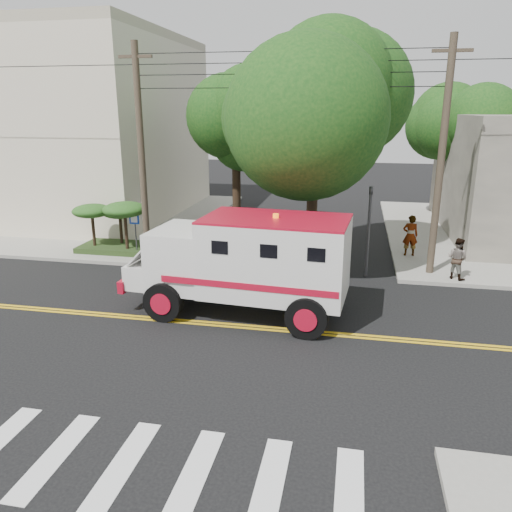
# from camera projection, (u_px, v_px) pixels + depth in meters

# --- Properties ---
(ground) EXTENTS (100.00, 100.00, 0.00)m
(ground) POSITION_uv_depth(u_px,v_px,m) (241.00, 326.00, 15.33)
(ground) COLOR black
(ground) RESTS_ON ground
(sidewalk_nw) EXTENTS (17.00, 17.00, 0.15)m
(sidewalk_nw) POSITION_uv_depth(u_px,v_px,m) (76.00, 216.00, 30.54)
(sidewalk_nw) COLOR gray
(sidewalk_nw) RESTS_ON ground
(building_left) EXTENTS (16.00, 14.00, 10.00)m
(building_left) POSITION_uv_depth(u_px,v_px,m) (51.00, 130.00, 30.88)
(building_left) COLOR beige
(building_left) RESTS_ON sidewalk_nw
(utility_pole_left) EXTENTS (0.28, 0.28, 9.00)m
(utility_pole_left) POSITION_uv_depth(u_px,v_px,m) (142.00, 157.00, 20.74)
(utility_pole_left) COLOR #382D23
(utility_pole_left) RESTS_ON ground
(utility_pole_right) EXTENTS (0.28, 0.28, 9.00)m
(utility_pole_right) POSITION_uv_depth(u_px,v_px,m) (441.00, 162.00, 18.70)
(utility_pole_right) COLOR #382D23
(utility_pole_right) RESTS_ON ground
(tree_main) EXTENTS (6.08, 5.70, 9.85)m
(tree_main) POSITION_uv_depth(u_px,v_px,m) (327.00, 87.00, 18.75)
(tree_main) COLOR black
(tree_main) RESTS_ON ground
(tree_left) EXTENTS (4.48, 4.20, 7.70)m
(tree_left) POSITION_uv_depth(u_px,v_px,m) (241.00, 123.00, 25.28)
(tree_left) COLOR black
(tree_left) RESTS_ON ground
(tree_right) EXTENTS (4.80, 4.50, 8.20)m
(tree_right) POSITION_uv_depth(u_px,v_px,m) (466.00, 115.00, 26.76)
(tree_right) COLOR black
(tree_right) RESTS_ON ground
(traffic_signal) EXTENTS (0.15, 0.18, 3.60)m
(traffic_signal) POSITION_uv_depth(u_px,v_px,m) (369.00, 222.00, 19.25)
(traffic_signal) COLOR #3F3F42
(traffic_signal) RESTS_ON ground
(accessibility_sign) EXTENTS (0.45, 0.10, 2.02)m
(accessibility_sign) POSITION_uv_depth(u_px,v_px,m) (135.00, 228.00, 21.91)
(accessibility_sign) COLOR #3F3F42
(accessibility_sign) RESTS_ON ground
(palm_planter) EXTENTS (3.52, 2.63, 2.36)m
(palm_planter) POSITION_uv_depth(u_px,v_px,m) (113.00, 219.00, 22.49)
(palm_planter) COLOR #1E3314
(palm_planter) RESTS_ON sidewalk_nw
(armored_truck) EXTENTS (7.30, 3.34, 3.24)m
(armored_truck) POSITION_uv_depth(u_px,v_px,m) (247.00, 259.00, 15.81)
(armored_truck) COLOR silver
(armored_truck) RESTS_ON ground
(pedestrian_a) EXTENTS (0.69, 0.48, 1.83)m
(pedestrian_a) POSITION_uv_depth(u_px,v_px,m) (410.00, 235.00, 21.97)
(pedestrian_a) COLOR gray
(pedestrian_a) RESTS_ON sidewalk_ne
(pedestrian_b) EXTENTS (0.99, 0.97, 1.61)m
(pedestrian_b) POSITION_uv_depth(u_px,v_px,m) (457.00, 258.00, 18.98)
(pedestrian_b) COLOR gray
(pedestrian_b) RESTS_ON sidewalk_ne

